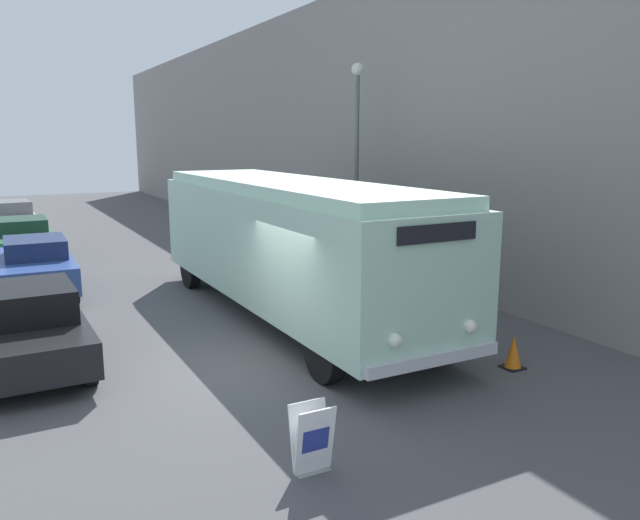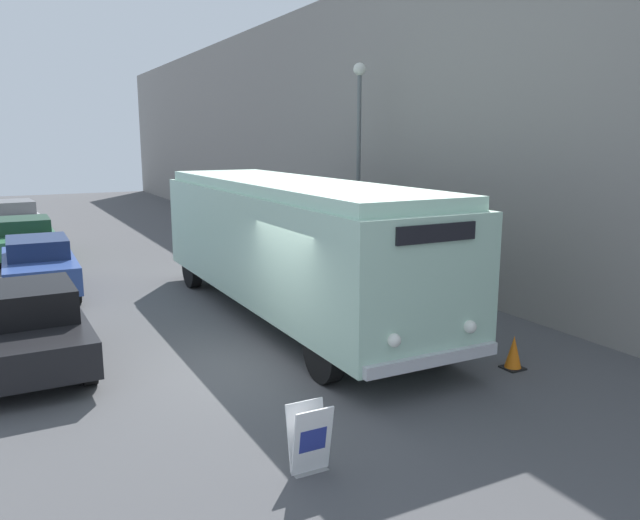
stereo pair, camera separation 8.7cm
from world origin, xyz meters
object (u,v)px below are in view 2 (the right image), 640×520
object	(u,v)px
streetlamp	(359,140)
parked_car_near	(29,328)
parked_car_mid	(39,266)
parked_car_far	(24,238)
traffic_cone	(514,353)
vintage_bus	(290,240)
parked_car_distant	(16,217)
sign_board	(310,440)

from	to	relation	value
streetlamp	parked_car_near	distance (m)	10.42
parked_car_mid	parked_car_far	xyz separation A→B (m)	(-0.08, 5.78, -0.06)
parked_car_mid	traffic_cone	distance (m)	12.21
vintage_bus	parked_car_distant	size ratio (longest dim) A/B	2.25
vintage_bus	parked_car_distant	bearing A→B (deg)	106.34
vintage_bus	streetlamp	size ratio (longest dim) A/B	1.73
vintage_bus	parked_car_far	bearing A→B (deg)	115.32
parked_car_mid	vintage_bus	bearing A→B (deg)	-43.59
parked_car_near	vintage_bus	bearing A→B (deg)	7.74
parked_car_near	parked_car_mid	size ratio (longest dim) A/B	0.96
vintage_bus	parked_car_near	xyz separation A→B (m)	(-5.56, -0.83, -1.06)
parked_car_distant	traffic_cone	world-z (taller)	parked_car_distant
sign_board	streetlamp	world-z (taller)	streetlamp
vintage_bus	parked_car_mid	xyz separation A→B (m)	(-5.00, 4.96, -1.04)
sign_board	parked_car_distant	size ratio (longest dim) A/B	0.18
parked_car_mid	parked_car_far	bearing A→B (deg)	91.98
streetlamp	parked_car_distant	size ratio (longest dim) A/B	1.30
parked_car_far	streetlamp	bearing A→B (deg)	-41.69
sign_board	parked_car_mid	xyz separation A→B (m)	(-2.28, 11.35, 0.35)
streetlamp	parked_car_mid	size ratio (longest dim) A/B	1.47
vintage_bus	sign_board	bearing A→B (deg)	-113.05
sign_board	parked_car_far	xyz separation A→B (m)	(-2.36, 17.13, 0.29)
sign_board	parked_car_mid	size ratio (longest dim) A/B	0.21
streetlamp	parked_car_far	distance (m)	12.14
streetlamp	parked_car_far	bearing A→B (deg)	137.98
parked_car_near	parked_car_distant	world-z (taller)	parked_car_near
parked_car_distant	vintage_bus	bearing A→B (deg)	-78.08
parked_car_mid	streetlamp	bearing A→B (deg)	-12.18
sign_board	parked_car_near	distance (m)	6.25
parked_car_near	traffic_cone	bearing A→B (deg)	-28.96
parked_car_mid	sign_board	bearing A→B (deg)	-77.46
vintage_bus	sign_board	xyz separation A→B (m)	(-2.72, -6.39, -1.39)
sign_board	traffic_cone	distance (m)	5.05
parked_car_near	parked_car_distant	bearing A→B (deg)	87.76
sign_board	parked_car_distant	xyz separation A→B (m)	(-2.38, 23.78, 0.30)
parked_car_far	parked_car_distant	bearing A→B (deg)	90.50
sign_board	vintage_bus	bearing A→B (deg)	66.95
parked_car_far	traffic_cone	size ratio (longest dim) A/B	7.09
parked_car_far	traffic_cone	xyz separation A→B (m)	(7.20, -15.68, -0.41)
vintage_bus	parked_car_near	distance (m)	5.72
parked_car_mid	parked_car_near	bearing A→B (deg)	-94.36
sign_board	parked_car_near	world-z (taller)	parked_car_near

